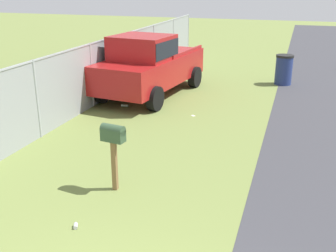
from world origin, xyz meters
TOP-DOWN VIEW (x-y plane):
  - mailbox at (3.69, 1.20)m, footprint 0.26×0.47m
  - pickup_truck at (10.17, 2.92)m, footprint 5.10×2.71m
  - trash_bin at (13.23, -1.37)m, footprint 0.65×0.65m
  - fence_section at (9.89, 4.17)m, footprint 19.99×0.07m
  - litter_wrapper_far_scatter at (8.47, 0.91)m, footprint 0.14×0.15m
  - litter_bottle_by_mailbox at (8.70, 3.20)m, footprint 0.10×0.23m
  - litter_can_midfield_a at (2.31, 1.27)m, footprint 0.14×0.11m

SIDE VIEW (x-z plane):
  - litter_wrapper_far_scatter at x=8.47m, z-range 0.00..0.01m
  - litter_can_midfield_a at x=2.31m, z-range 0.00..0.07m
  - litter_bottle_by_mailbox at x=8.70m, z-range 0.00..0.07m
  - trash_bin at x=13.23m, z-range 0.00..1.12m
  - mailbox at x=3.69m, z-range 0.38..1.69m
  - fence_section at x=9.89m, z-range 0.07..2.05m
  - pickup_truck at x=10.17m, z-range 0.06..2.15m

